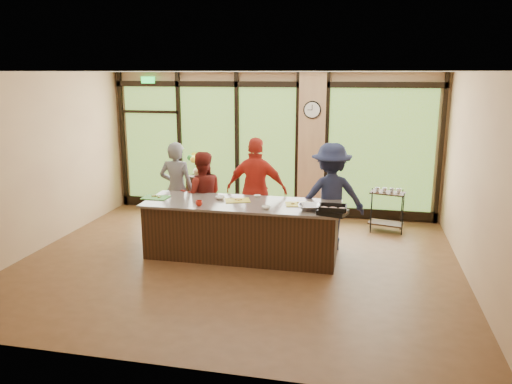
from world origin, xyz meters
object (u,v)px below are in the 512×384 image
at_px(island_base, 242,231).
at_px(flower_stand, 200,194).
at_px(cook_left, 177,189).
at_px(bar_cart, 387,205).
at_px(cook_right, 331,197).
at_px(roasting_pan, 333,212).

bearing_deg(island_base, flower_stand, 122.70).
distance_m(island_base, cook_left, 1.74).
distance_m(cook_left, bar_cart, 4.00).
xyz_separation_m(cook_right, bar_cart, (1.00, 1.17, -0.41)).
distance_m(island_base, cook_right, 1.63).
bearing_deg(bar_cart, flower_stand, -173.87).
bearing_deg(island_base, bar_cart, 38.07).
distance_m(cook_left, cook_right, 2.85).
height_order(cook_left, flower_stand, cook_left).
relative_size(roasting_pan, flower_stand, 0.49).
xyz_separation_m(island_base, cook_left, (-1.45, 0.85, 0.44)).
bearing_deg(bar_cart, island_base, -128.45).
xyz_separation_m(island_base, flower_stand, (-1.53, 2.38, -0.03)).
relative_size(island_base, bar_cart, 3.60).
bearing_deg(flower_stand, cook_right, -14.65).
xyz_separation_m(cook_right, flower_stand, (-2.93, 1.68, -0.51)).
height_order(cook_left, roasting_pan, cook_left).
bearing_deg(flower_stand, island_base, -42.06).
distance_m(cook_left, flower_stand, 1.61).
distance_m(roasting_pan, flower_stand, 4.15).
height_order(flower_stand, bar_cart, bar_cart).
bearing_deg(roasting_pan, island_base, -177.99).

